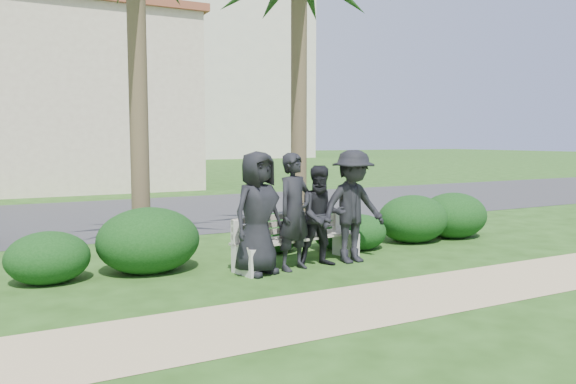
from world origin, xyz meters
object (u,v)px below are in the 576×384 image
park_bench (298,242)px  man_b (295,212)px  man_a (258,213)px  man_d (353,207)px  man_c (322,216)px

park_bench → man_b: man_b is taller
man_a → man_d: size_ratio=1.00×
man_c → man_d: bearing=12.8°
man_a → man_c: (1.15, 0.03, -0.12)m
man_a → man_b: size_ratio=1.02×
man_a → man_b: bearing=-18.2°
man_b → man_d: man_d is taller
man_a → man_b: man_a is taller
park_bench → man_d: bearing=-29.0°
man_a → man_b: (0.64, 0.01, -0.02)m
park_bench → man_b: 0.67m
park_bench → man_d: man_d is taller
man_b → park_bench: bearing=33.5°
man_a → man_c: size_ratio=1.15×
man_b → man_c: size_ratio=1.13×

